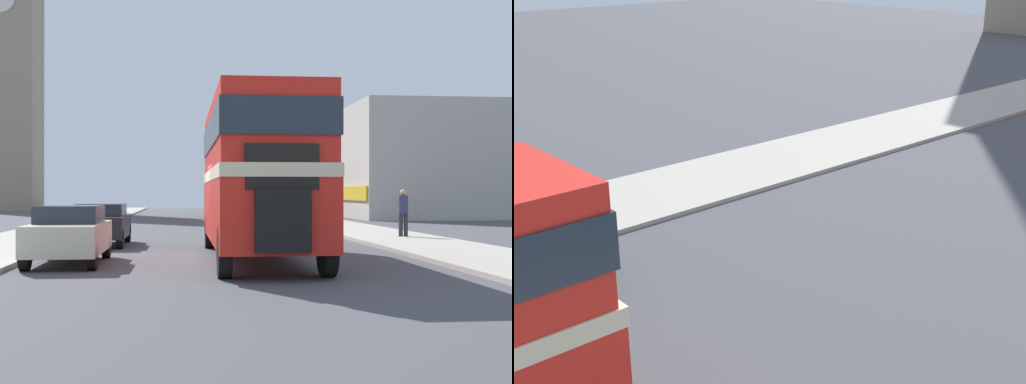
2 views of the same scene
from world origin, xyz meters
The scene contains 0 objects.
Camera 2 is at (9.12, -0.45, 6.71)m, focal length 50.00 mm.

